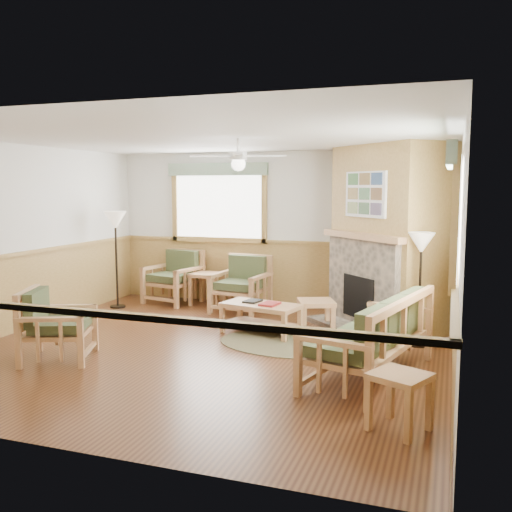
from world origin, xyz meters
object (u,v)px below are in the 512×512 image
(end_table_sofa, at_px, (399,402))
(floor_lamp_right, at_px, (420,289))
(armchair_back_left, at_px, (173,277))
(floor_lamp_left, at_px, (116,259))
(coffee_table, at_px, (261,319))
(footstool, at_px, (316,315))
(armchair_left, at_px, (58,324))
(end_table_chairs, at_px, (207,289))
(sofa, at_px, (370,336))
(armchair_back_right, at_px, (241,284))

(end_table_sofa, distance_m, floor_lamp_right, 2.83)
(armchair_back_left, bearing_deg, floor_lamp_left, -123.20)
(coffee_table, bearing_deg, end_table_sofa, -38.89)
(footstool, relative_size, floor_lamp_left, 0.30)
(armchair_back_left, xyz_separation_m, armchair_left, (0.29, -3.56, -0.04))
(end_table_chairs, bearing_deg, floor_lamp_right, -22.12)
(end_table_chairs, relative_size, floor_lamp_right, 0.38)
(armchair_left, xyz_separation_m, footstool, (2.62, 2.44, -0.21))
(footstool, bearing_deg, sofa, -60.77)
(armchair_back_left, xyz_separation_m, end_table_sofa, (4.38, -4.29, -0.22))
(armchair_back_right, height_order, floor_lamp_left, floor_lamp_left)
(floor_lamp_right, bearing_deg, floor_lamp_left, 171.07)
(armchair_back_left, bearing_deg, sofa, -24.85)
(floor_lamp_left, bearing_deg, armchair_left, -70.48)
(floor_lamp_left, bearing_deg, sofa, -25.79)
(coffee_table, bearing_deg, sofa, -26.03)
(armchair_back_left, distance_m, end_table_sofa, 6.14)
(sofa, distance_m, end_table_sofa, 1.42)
(end_table_chairs, bearing_deg, armchair_back_left, 180.00)
(sofa, xyz_separation_m, end_table_chairs, (-3.28, 2.96, -0.17))
(footstool, distance_m, floor_lamp_left, 3.70)
(end_table_chairs, xyz_separation_m, floor_lamp_left, (-1.38, -0.71, 0.56))
(end_table_chairs, relative_size, end_table_sofa, 1.13)
(armchair_back_left, relative_size, footstool, 1.85)
(armchair_back_right, bearing_deg, sofa, -40.89)
(footstool, xyz_separation_m, floor_lamp_left, (-3.63, 0.41, 0.62))
(armchair_left, relative_size, floor_lamp_left, 0.52)
(armchair_left, distance_m, coffee_table, 2.76)
(coffee_table, relative_size, floor_lamp_right, 0.72)
(footstool, height_order, floor_lamp_left, floor_lamp_left)
(armchair_back_right, bearing_deg, end_table_chairs, 162.96)
(end_table_sofa, bearing_deg, armchair_back_left, 135.59)
(armchair_back_right, xyz_separation_m, floor_lamp_left, (-2.14, -0.39, 0.38))
(coffee_table, bearing_deg, end_table_chairs, 146.67)
(armchair_back_right, height_order, end_table_sofa, armchair_back_right)
(end_table_chairs, bearing_deg, sofa, -42.07)
(end_table_chairs, bearing_deg, end_table_sofa, -49.08)
(armchair_back_right, xyz_separation_m, end_table_sofa, (2.96, -3.97, -0.21))
(end_table_sofa, bearing_deg, floor_lamp_right, 90.00)
(armchair_back_right, distance_m, floor_lamp_right, 3.20)
(armchair_left, bearing_deg, coffee_table, -66.11)
(armchair_left, distance_m, floor_lamp_left, 3.05)
(sofa, height_order, floor_lamp_right, floor_lamp_right)
(armchair_back_right, bearing_deg, floor_lamp_left, -164.10)
(armchair_back_left, relative_size, end_table_chairs, 1.65)
(sofa, distance_m, floor_lamp_left, 5.19)
(armchair_left, distance_m, footstool, 3.59)
(sofa, bearing_deg, coffee_table, -114.62)
(end_table_sofa, relative_size, footstool, 1.00)
(armchair_back_left, relative_size, coffee_table, 0.86)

